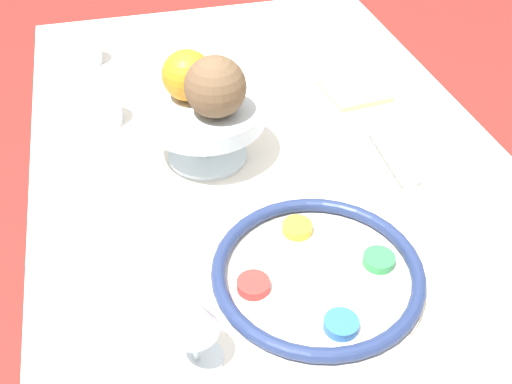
% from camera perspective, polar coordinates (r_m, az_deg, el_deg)
% --- Properties ---
extents(dining_table, '(1.41, 0.82, 0.76)m').
position_cam_1_polar(dining_table, '(1.28, 1.77, -11.69)').
color(dining_table, silver).
rests_on(dining_table, ground_plane).
extents(seder_plate, '(0.29, 0.29, 0.03)m').
position_cam_1_polar(seder_plate, '(0.83, 5.86, -7.70)').
color(seder_plate, silver).
rests_on(seder_plate, dining_table).
extents(wine_glass, '(0.07, 0.07, 0.12)m').
position_cam_1_polar(wine_glass, '(0.70, -6.08, -11.79)').
color(wine_glass, silver).
rests_on(wine_glass, dining_table).
extents(fruit_stand, '(0.20, 0.20, 0.10)m').
position_cam_1_polar(fruit_stand, '(1.01, -4.83, 6.95)').
color(fruit_stand, silver).
rests_on(fruit_stand, dining_table).
extents(orange_fruit, '(0.08, 0.08, 0.08)m').
position_cam_1_polar(orange_fruit, '(0.99, -6.55, 10.97)').
color(orange_fruit, orange).
rests_on(orange_fruit, fruit_stand).
extents(coconut, '(0.10, 0.10, 0.10)m').
position_cam_1_polar(coconut, '(0.95, -3.90, 9.95)').
color(coconut, brown).
rests_on(coconut, fruit_stand).
extents(bread_plate, '(0.19, 0.19, 0.02)m').
position_cam_1_polar(bread_plate, '(1.23, 9.34, 9.22)').
color(bread_plate, silver).
rests_on(bread_plate, dining_table).
extents(napkin_roll, '(0.16, 0.04, 0.04)m').
position_cam_1_polar(napkin_roll, '(1.06, 12.89, 3.82)').
color(napkin_roll, white).
rests_on(napkin_roll, dining_table).
extents(cup_mid, '(0.08, 0.08, 0.06)m').
position_cam_1_polar(cup_mid, '(1.16, -14.55, 7.70)').
color(cup_mid, silver).
rests_on(cup_mid, dining_table).
extents(cup_far, '(0.08, 0.08, 0.06)m').
position_cam_1_polar(cup_far, '(1.38, -16.12, 12.88)').
color(cup_far, silver).
rests_on(cup_far, dining_table).
extents(fork_left, '(0.02, 0.17, 0.01)m').
position_cam_1_polar(fork_left, '(0.79, -9.75, -13.41)').
color(fork_left, silver).
rests_on(fork_left, dining_table).
extents(fork_right, '(0.03, 0.17, 0.01)m').
position_cam_1_polar(fork_right, '(0.81, -10.03, -11.73)').
color(fork_right, silver).
rests_on(fork_right, dining_table).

